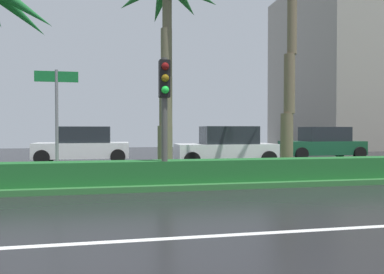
% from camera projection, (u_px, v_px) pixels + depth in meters
% --- Properties ---
extents(ground_plane, '(90.00, 42.00, 0.10)m').
position_uv_depth(ground_plane, '(75.00, 181.00, 11.82)').
color(ground_plane, black).
extents(near_lane_divider_stripe, '(81.00, 0.14, 0.01)m').
position_uv_depth(near_lane_divider_stripe, '(14.00, 247.00, 4.95)').
color(near_lane_divider_stripe, white).
rests_on(near_lane_divider_stripe, ground_plane).
extents(median_strip, '(85.50, 4.00, 0.15)m').
position_uv_depth(median_strip, '(71.00, 181.00, 10.83)').
color(median_strip, '#2D6B33').
rests_on(median_strip, ground_plane).
extents(median_hedge, '(76.50, 0.70, 0.60)m').
position_uv_depth(median_hedge, '(64.00, 174.00, 9.45)').
color(median_hedge, '#1E6028').
rests_on(median_hedge, median_strip).
extents(palm_tree_centre, '(3.60, 3.48, 6.75)m').
position_uv_depth(palm_tree_centre, '(167.00, 6.00, 11.83)').
color(palm_tree_centre, '#665F46').
rests_on(palm_tree_centre, median_strip).
extents(traffic_signal_median_right, '(0.28, 0.43, 3.30)m').
position_uv_depth(traffic_signal_median_right, '(165.00, 97.00, 9.63)').
color(traffic_signal_median_right, '#4C4C47').
rests_on(traffic_signal_median_right, median_strip).
extents(street_name_sign, '(1.10, 0.08, 3.00)m').
position_uv_depth(street_name_sign, '(57.00, 111.00, 9.72)').
color(street_name_sign, slate).
rests_on(street_name_sign, median_strip).
extents(car_in_traffic_second, '(4.30, 2.02, 1.72)m').
position_uv_depth(car_in_traffic_second, '(83.00, 145.00, 17.54)').
color(car_in_traffic_second, white).
rests_on(car_in_traffic_second, ground_plane).
extents(car_in_traffic_third, '(4.30, 2.02, 1.72)m').
position_uv_depth(car_in_traffic_third, '(226.00, 147.00, 16.13)').
color(car_in_traffic_third, white).
rests_on(car_in_traffic_third, ground_plane).
extents(car_in_traffic_fourth, '(4.30, 2.02, 1.72)m').
position_uv_depth(car_in_traffic_fourth, '(323.00, 144.00, 19.96)').
color(car_in_traffic_fourth, '#195133').
rests_on(car_in_traffic_fourth, ground_plane).
extents(building_far_right, '(17.02, 12.21, 14.05)m').
position_uv_depth(building_far_right, '(383.00, 69.00, 33.48)').
color(building_far_right, gray).
rests_on(building_far_right, ground_plane).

